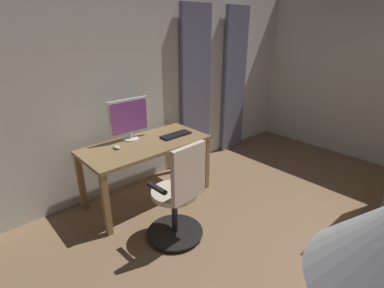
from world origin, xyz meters
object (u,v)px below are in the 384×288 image
desk (146,150)px  office_chair (179,198)px  computer_keyboard (176,135)px  computer_monitor (129,118)px  computer_mouse (116,147)px

desk → office_chair: 0.87m
computer_keyboard → computer_monitor: bearing=-30.5°
office_chair → computer_mouse: 0.96m
office_chair → computer_monitor: computer_monitor is taller
desk → computer_monitor: (0.06, -0.22, 0.35)m
computer_keyboard → desk: bearing=-7.1°
computer_mouse → office_chair: bearing=98.1°
computer_monitor → computer_mouse: bearing=28.8°
computer_mouse → computer_monitor: bearing=-151.2°
computer_monitor → computer_keyboard: bearing=149.5°
computer_monitor → office_chair: bearing=82.5°
desk → computer_mouse: size_ratio=14.57×
computer_monitor → computer_mouse: (0.27, 0.15, -0.24)m
computer_keyboard → computer_mouse: 0.74m
desk → computer_monitor: bearing=-74.8°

